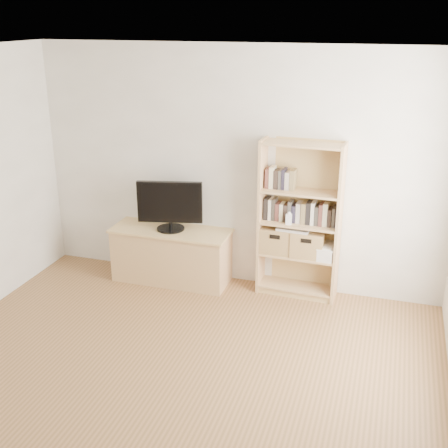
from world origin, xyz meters
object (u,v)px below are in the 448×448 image
at_px(bookshelf, 299,221).
at_px(television, 170,205).
at_px(laptop, 294,228).
at_px(tv_stand, 172,256).
at_px(baby_monitor, 289,219).
at_px(basket_right, 308,243).
at_px(basket_left, 278,239).

height_order(bookshelf, television, bookshelf).
xyz_separation_m(bookshelf, laptop, (-0.05, -0.01, -0.08)).
distance_m(television, laptop, 1.37).
xyz_separation_m(tv_stand, television, (0.00, 0.00, 0.60)).
height_order(baby_monitor, basket_right, baby_monitor).
xyz_separation_m(baby_monitor, basket_left, (-0.13, 0.09, -0.27)).
bearing_deg(laptop, baby_monitor, -116.24).
bearing_deg(tv_stand, baby_monitor, 0.03).
height_order(tv_stand, basket_left, basket_left).
height_order(bookshelf, laptop, bookshelf).
bearing_deg(television, baby_monitor, -12.97).
distance_m(bookshelf, baby_monitor, 0.14).
distance_m(tv_stand, baby_monitor, 1.44).
bearing_deg(television, basket_left, -8.46).
height_order(bookshelf, basket_right, bookshelf).
height_order(television, basket_left, television).
relative_size(television, baby_monitor, 6.26).
bearing_deg(basket_right, laptop, -179.21).
height_order(bookshelf, baby_monitor, bookshelf).
relative_size(tv_stand, laptop, 3.85).
height_order(television, baby_monitor, television).
xyz_separation_m(bookshelf, baby_monitor, (-0.10, -0.09, 0.04)).
xyz_separation_m(tv_stand, baby_monitor, (1.32, 0.00, 0.58)).
height_order(tv_stand, laptop, laptop).
height_order(baby_monitor, laptop, baby_monitor).
distance_m(baby_monitor, basket_left, 0.32).
xyz_separation_m(tv_stand, laptop, (1.36, 0.08, 0.46)).
relative_size(tv_stand, basket_left, 3.83).
relative_size(baby_monitor, basket_left, 0.34).
bearing_deg(television, basket_right, -9.93).
bearing_deg(television, bookshelf, -9.35).
xyz_separation_m(baby_monitor, laptop, (0.05, 0.08, -0.12)).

